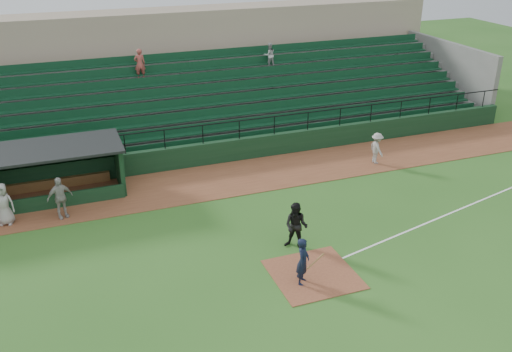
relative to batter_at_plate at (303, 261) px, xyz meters
name	(u,v)px	position (x,y,z in m)	size (l,w,h in m)	color
ground	(302,260)	(0.60, 1.32, -0.91)	(90.00, 90.00, 0.00)	#2C5C1E
warning_track	(235,178)	(0.60, 9.32, -0.89)	(40.00, 4.00, 0.03)	brown
home_plate_dirt	(313,274)	(0.60, 0.32, -0.89)	(3.00, 3.00, 0.03)	brown
foul_line	(454,212)	(8.60, 2.52, -0.90)	(18.00, 0.09, 0.01)	white
stadium_structure	(191,90)	(0.60, 17.78, 1.40)	(38.00, 13.08, 6.40)	black
dugout	(24,170)	(-9.15, 10.88, 0.43)	(8.90, 3.20, 2.42)	black
batter_at_plate	(303,261)	(0.00, 0.00, 0.00)	(1.17, 0.79, 1.81)	black
umpire	(296,226)	(0.75, 2.25, 0.07)	(0.95, 0.74, 1.95)	black
runner	(377,148)	(8.20, 8.49, -0.04)	(1.08, 0.62, 1.67)	#9D9893
dugout_player_a	(60,198)	(-7.74, 8.04, 0.07)	(1.11, 0.46, 1.89)	#A19C97
dugout_player_b	(3,204)	(-10.00, 8.29, 0.06)	(0.91, 0.59, 1.87)	#9E9994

